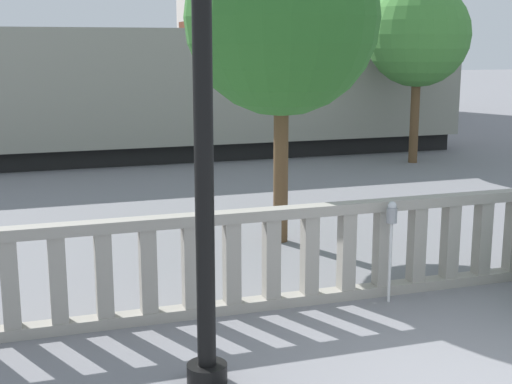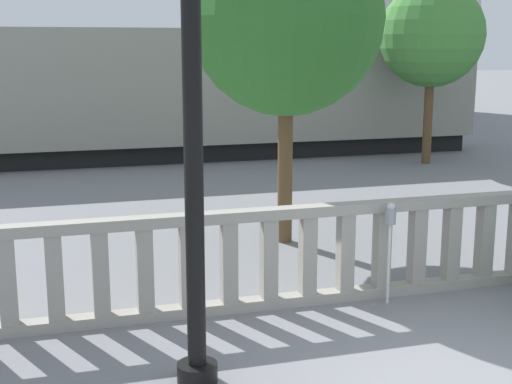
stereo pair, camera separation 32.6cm
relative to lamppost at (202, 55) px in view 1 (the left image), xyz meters
name	(u,v)px [view 1 (the left image)]	position (x,y,z in m)	size (l,w,h in m)	color
balustrade	(346,251)	(2.43, 1.82, -2.65)	(13.72, 0.24, 1.35)	#9E998E
lamppost	(202,55)	(0.00, 0.00, 0.00)	(0.42, 0.42, 6.97)	black
parking_meter	(391,224)	(2.93, 1.52, -2.24)	(0.14, 0.14, 1.40)	silver
train_near	(174,91)	(2.81, 14.81, -1.28)	(18.59, 2.85, 4.49)	black
tree_left	(418,35)	(9.31, 11.73, 0.37)	(2.98, 2.98, 5.20)	brown
tree_right	(282,18)	(2.59, 4.84, 0.53)	(3.29, 3.29, 5.51)	brown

